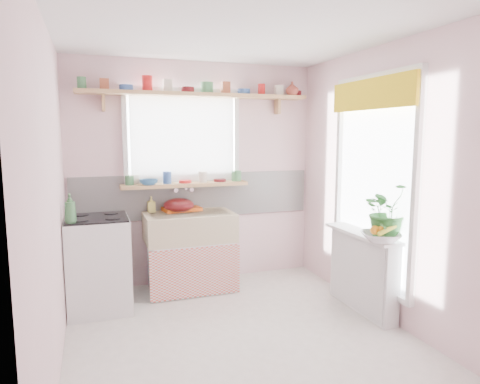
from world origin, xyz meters
name	(u,v)px	position (x,y,z in m)	size (l,w,h in m)	color
room	(275,166)	(0.66, 0.86, 1.37)	(3.20, 3.20, 3.20)	silver
sink_unit	(190,251)	(-0.15, 1.29, 0.43)	(0.95, 0.65, 1.11)	white
cooker	(99,263)	(-1.10, 1.05, 0.46)	(0.58, 0.58, 0.93)	white
radiator_ledge	(363,270)	(1.30, 0.20, 0.40)	(0.22, 0.95, 0.78)	white
windowsill	(185,185)	(-0.15, 1.48, 1.14)	(1.40, 0.22, 0.04)	tan
pine_shelf	(197,95)	(0.00, 1.47, 2.12)	(2.52, 0.24, 0.04)	tan
shelf_crockery	(194,88)	(-0.04, 1.47, 2.19)	(2.47, 0.11, 0.12)	#3F7F4C
sill_crockery	(184,178)	(-0.17, 1.48, 1.22)	(1.35, 0.11, 0.12)	#3F7F4C
dish_tray	(181,209)	(-0.20, 1.50, 0.87)	(0.40, 0.30, 0.04)	#DE5813
colander	(179,205)	(-0.24, 1.41, 0.93)	(0.33, 0.33, 0.15)	#510E11
jade_plant	(388,211)	(1.33, -0.09, 1.03)	(0.45, 0.39, 0.50)	#2A6829
fruit_bowl	(381,237)	(1.21, -0.16, 0.82)	(0.33, 0.33, 0.08)	silver
herb_pot	(384,232)	(1.21, -0.20, 0.87)	(0.10, 0.07, 0.19)	#3D712D
soap_bottle_sink	(151,204)	(-0.53, 1.50, 0.94)	(0.08, 0.08, 0.17)	#CEC35B
sill_cup	(133,179)	(-0.71, 1.54, 1.21)	(0.13, 0.13, 0.11)	white
sill_bowl	(149,182)	(-0.56, 1.42, 1.19)	(0.19, 0.19, 0.06)	teal
shelf_vase	(292,89)	(1.11, 1.41, 2.22)	(0.15, 0.15, 0.16)	#A14231
cooker_bottle	(70,208)	(-1.32, 0.84, 1.05)	(0.10, 0.10, 0.26)	#397341
fruit	(381,230)	(1.22, -0.16, 0.88)	(0.20, 0.14, 0.10)	orange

